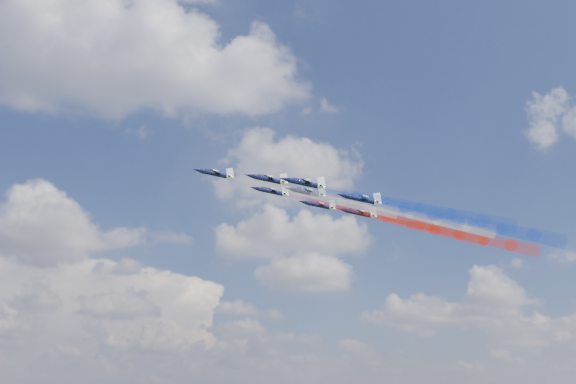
{
  "coord_description": "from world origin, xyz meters",
  "views": [
    {
      "loc": [
        -41.99,
        -179.09,
        77.38
      ],
      "look_at": [
        -19.01,
        -17.74,
        128.89
      ],
      "focal_mm": 41.78,
      "sensor_mm": 36.0,
      "label": 1
    }
  ],
  "objects": [
    {
      "name": "trail_inner_right",
      "position": [
        2.89,
        -12.53,
        126.0
      ],
      "size": [
        42.41,
        11.44,
        13.72
      ],
      "primitive_type": null,
      "rotation": [
        0.23,
        -0.16,
        1.36
      ],
      "color": "red"
    },
    {
      "name": "trail_outer_right",
      "position": [
        17.5,
        -4.23,
        125.16
      ],
      "size": [
        42.41,
        11.44,
        13.72
      ],
      "primitive_type": null,
      "rotation": [
        0.23,
        -0.16,
        1.36
      ],
      "color": "red"
    },
    {
      "name": "trail_center_third",
      "position": [
        10.65,
        -24.12,
        122.5
      ],
      "size": [
        42.41,
        11.44,
        13.72
      ],
      "primitive_type": null,
      "rotation": [
        0.23,
        -0.16,
        1.36
      ],
      "color": "white"
    },
    {
      "name": "jet_lead",
      "position": [
        -37.69,
        -15.61,
        133.62
      ],
      "size": [
        13.1,
        11.07,
        6.75
      ],
      "primitive_type": null,
      "rotation": [
        0.23,
        -0.16,
        1.36
      ],
      "color": "black"
    },
    {
      "name": "jet_rear_right",
      "position": [
        0.98,
        -11.34,
        125.9
      ],
      "size": [
        13.1,
        11.07,
        6.75
      ],
      "primitive_type": null,
      "rotation": [
        0.23,
        -0.16,
        1.36
      ],
      "color": "black"
    },
    {
      "name": "trail_lead",
      "position": [
        -12.5,
        -20.0,
        127.73
      ],
      "size": [
        42.41,
        11.44,
        13.72
      ],
      "primitive_type": null,
      "rotation": [
        0.23,
        -0.16,
        1.36
      ],
      "color": "white"
    },
    {
      "name": "trail_rear_left",
      "position": [
        21.54,
        -36.22,
        117.5
      ],
      "size": [
        42.41,
        11.44,
        13.72
      ],
      "primitive_type": null,
      "rotation": [
        0.23,
        -0.16,
        1.36
      ],
      "color": "blue"
    },
    {
      "name": "jet_center_third",
      "position": [
        -14.54,
        -19.74,
        128.39
      ],
      "size": [
        13.1,
        11.07,
        6.75
      ],
      "primitive_type": null,
      "rotation": [
        0.23,
        -0.16,
        1.36
      ],
      "color": "black"
    },
    {
      "name": "jet_outer_right",
      "position": [
        -7.7,
        0.16,
        131.05
      ],
      "size": [
        13.1,
        11.07,
        6.75
      ],
      "primitive_type": null,
      "rotation": [
        0.23,
        -0.16,
        1.36
      ],
      "color": "black"
    },
    {
      "name": "trail_outer_left",
      "position": [
        7.12,
        -41.42,
        119.09
      ],
      "size": [
        42.41,
        11.44,
        13.72
      ],
      "primitive_type": null,
      "rotation": [
        0.23,
        -0.16,
        1.36
      ],
      "color": "blue"
    },
    {
      "name": "jet_inner_left",
      "position": [
        -25.15,
        -26.21,
        129.17
      ],
      "size": [
        13.1,
        11.07,
        6.75
      ],
      "primitive_type": null,
      "rotation": [
        0.23,
        -0.16,
        1.36
      ],
      "color": "black"
    },
    {
      "name": "jet_rear_left",
      "position": [
        -3.66,
        -31.83,
        123.39
      ],
      "size": [
        13.1,
        11.07,
        6.75
      ],
      "primitive_type": null,
      "rotation": [
        0.23,
        -0.16,
        1.36
      ],
      "color": "black"
    },
    {
      "name": "trail_rear_right",
      "position": [
        26.18,
        -15.72,
        120.01
      ],
      "size": [
        42.41,
        11.44,
        13.72
      ],
      "primitive_type": null,
      "rotation": [
        0.23,
        -0.16,
        1.36
      ],
      "color": "red"
    },
    {
      "name": "trail_inner_left",
      "position": [
        0.05,
        -30.6,
        123.27
      ],
      "size": [
        42.41,
        11.44,
        13.72
      ],
      "primitive_type": null,
      "rotation": [
        0.23,
        -0.16,
        1.36
      ],
      "color": "blue"
    },
    {
      "name": "jet_inner_right",
      "position": [
        -22.3,
        -8.14,
        131.89
      ],
      "size": [
        13.1,
        11.07,
        6.75
      ],
      "primitive_type": null,
      "rotation": [
        0.23,
        -0.16,
        1.36
      ],
      "color": "black"
    },
    {
      "name": "jet_outer_left",
      "position": [
        -18.08,
        -37.04,
        124.98
      ],
      "size": [
        13.1,
        11.07,
        6.75
      ],
      "primitive_type": null,
      "rotation": [
        0.23,
        -0.16,
        1.36
      ],
      "color": "black"
    }
  ]
}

